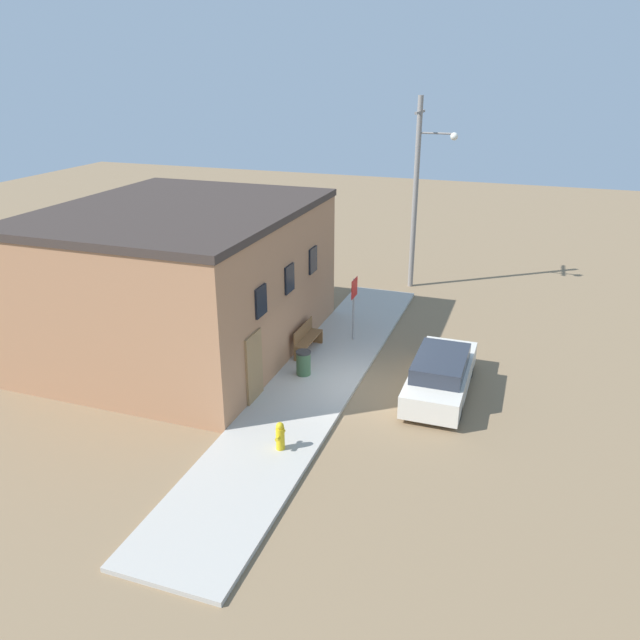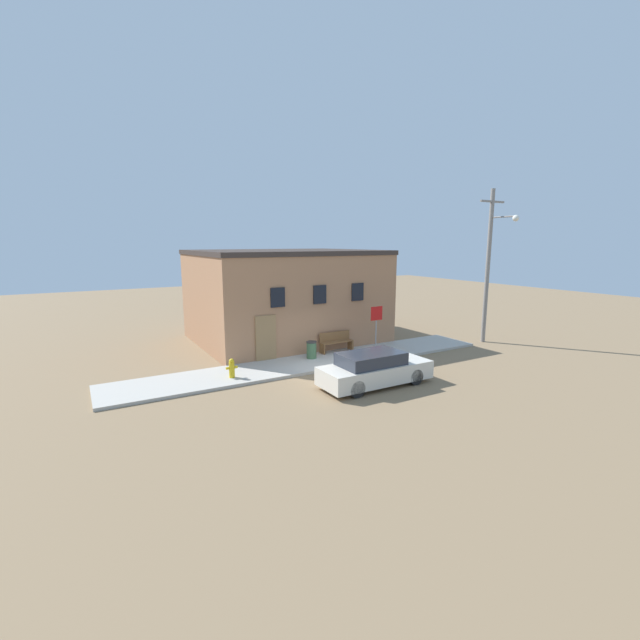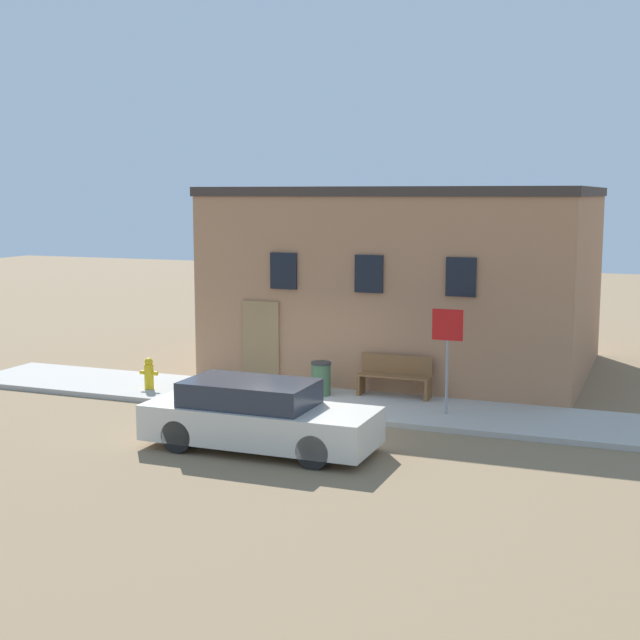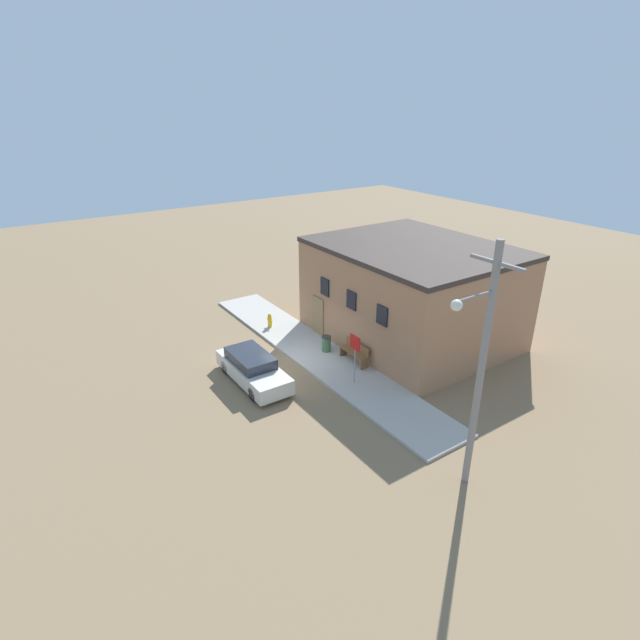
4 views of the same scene
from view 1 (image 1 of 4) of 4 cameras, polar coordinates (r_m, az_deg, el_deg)
name	(u,v)px [view 1 (image 1 of 4)]	position (r m, az deg, el deg)	size (l,w,h in m)	color
ground_plane	(357,388)	(19.54, 3.40, -6.26)	(80.00, 80.00, 0.00)	#846B4C
sidewalk	(317,380)	(19.86, -0.30, -5.52)	(18.04, 2.66, 0.12)	#B2ADA3
brick_building	(183,279)	(21.93, -12.40, 3.64)	(9.62, 7.94, 5.04)	#A87551
fire_hydrant	(280,436)	(16.26, -3.66, -10.52)	(0.48, 0.23, 0.78)	gold
stop_sign	(354,297)	(22.06, 3.13, 2.07)	(0.67, 0.06, 2.30)	gray
bench	(307,338)	(21.48, -1.21, -1.69)	(1.73, 0.44, 0.97)	brown
trash_bin	(304,363)	(19.93, -1.52, -3.93)	(0.48, 0.48, 0.80)	#426642
utility_pole	(418,188)	(27.75, 8.97, 11.84)	(1.80, 1.74, 8.24)	gray
parked_car	(441,374)	(19.28, 10.97, -4.90)	(4.48, 1.66, 1.33)	black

